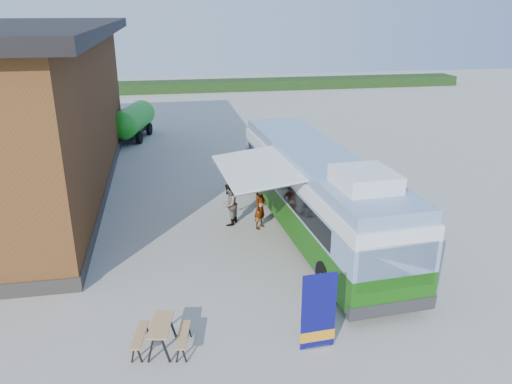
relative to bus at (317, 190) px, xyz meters
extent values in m
plane|color=#BCB7AD|center=(-1.73, -2.67, -1.78)|extent=(100.00, 100.00, 0.00)
cube|color=brown|center=(-12.23, 7.33, 1.72)|extent=(8.00, 20.00, 7.00)
cube|color=#332D28|center=(-12.23, 7.33, -1.53)|extent=(8.10, 20.10, 0.50)
cube|color=#264419|center=(6.27, 35.33, -1.28)|extent=(40.00, 3.00, 1.00)
cube|color=#1E6811|center=(0.00, 0.07, -0.88)|extent=(3.31, 12.25, 1.11)
cube|color=#7897BB|center=(0.00, 0.07, 0.13)|extent=(3.31, 12.25, 0.91)
cube|color=black|center=(-1.29, 0.50, 0.13)|extent=(0.70, 10.07, 0.71)
cube|color=black|center=(1.21, 0.66, 0.13)|extent=(0.70, 10.07, 0.71)
cube|color=white|center=(0.00, 0.07, 0.82)|extent=(3.31, 12.25, 0.45)
cube|color=#7897BB|center=(0.00, 0.07, 1.24)|extent=(3.14, 12.04, 0.40)
cube|color=white|center=(0.24, -3.75, 1.70)|extent=(1.73, 1.92, 0.50)
cube|color=black|center=(0.39, -5.94, -0.02)|extent=(2.27, 0.21, 1.31)
cube|color=#2D2D2D|center=(0.38, -5.89, -1.28)|extent=(2.58, 0.37, 0.40)
cube|color=#2D2D2D|center=(-0.39, 6.04, -1.28)|extent=(2.58, 0.37, 0.40)
cylinder|color=black|center=(-0.88, -4.03, -1.28)|extent=(0.37, 1.03, 1.01)
cylinder|color=black|center=(1.40, -3.88, -1.28)|extent=(0.37, 1.03, 1.01)
cylinder|color=black|center=(-1.37, 3.52, -1.28)|extent=(0.37, 1.03, 1.01)
cylinder|color=black|center=(0.90, 3.67, -1.28)|extent=(0.37, 1.03, 1.01)
cube|color=white|center=(-2.22, -0.26, 0.90)|extent=(2.95, 4.46, 0.33)
cube|color=#A5A8AD|center=(-0.88, -0.17, 1.09)|extent=(0.45, 4.60, 0.15)
cylinder|color=#A5A8AD|center=(-2.10, -2.10, 0.80)|extent=(2.77, 0.23, 0.34)
cylinder|color=#A5A8AD|center=(-2.34, 1.59, 0.80)|extent=(2.77, 0.23, 0.34)
cube|color=#0C0C5E|center=(-1.91, -6.53, -0.72)|extent=(0.91, 0.09, 2.14)
cube|color=orange|center=(-1.91, -6.53, -1.44)|extent=(0.93, 0.10, 0.30)
cube|color=#A5A8AD|center=(-1.91, -6.53, -1.75)|extent=(0.65, 0.22, 0.06)
cylinder|color=#A5A8AD|center=(-1.91, -6.51, -0.72)|extent=(0.03, 0.03, 2.14)
cube|color=tan|center=(-5.79, -5.91, -1.04)|extent=(0.70, 1.26, 0.04)
cube|color=tan|center=(-6.33, -5.81, -1.34)|extent=(0.45, 1.21, 0.04)
cube|color=tan|center=(-5.25, -6.00, -1.34)|extent=(0.45, 1.21, 0.04)
cube|color=black|center=(-6.05, -6.36, -1.42)|extent=(0.06, 0.06, 0.73)
cube|color=black|center=(-5.70, -6.42, -1.42)|extent=(0.06, 0.06, 0.73)
cube|color=black|center=(-5.88, -5.39, -1.42)|extent=(0.06, 0.06, 0.73)
cube|color=black|center=(-5.53, -5.45, -1.42)|extent=(0.06, 0.06, 0.73)
imported|color=#999999|center=(-1.95, 0.95, -0.93)|extent=(0.72, 0.73, 1.70)
imported|color=#999999|center=(-3.09, 1.49, -0.93)|extent=(0.98, 1.04, 1.71)
cylinder|color=#1C9E1E|center=(-7.43, 16.25, -0.47)|extent=(2.68, 4.21, 1.75)
sphere|color=#1C9E1E|center=(-7.93, 14.37, -0.47)|extent=(1.75, 1.75, 1.75)
sphere|color=#1C9E1E|center=(-6.94, 18.13, -0.47)|extent=(1.75, 1.75, 1.75)
cube|color=black|center=(-7.43, 16.25, -1.25)|extent=(2.17, 4.25, 0.19)
cube|color=black|center=(-8.07, 13.80, -1.30)|extent=(0.41, 1.16, 0.10)
cylinder|color=black|center=(-8.39, 15.29, -1.39)|extent=(0.43, 0.81, 0.78)
cylinder|color=black|center=(-7.07, 14.94, -1.39)|extent=(0.43, 0.81, 0.78)
cylinder|color=black|center=(-7.79, 17.55, -1.39)|extent=(0.43, 0.81, 0.78)
cylinder|color=black|center=(-6.48, 17.20, -1.39)|extent=(0.43, 0.81, 0.78)
camera|label=1|loc=(-5.35, -16.64, 6.40)|focal=35.00mm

